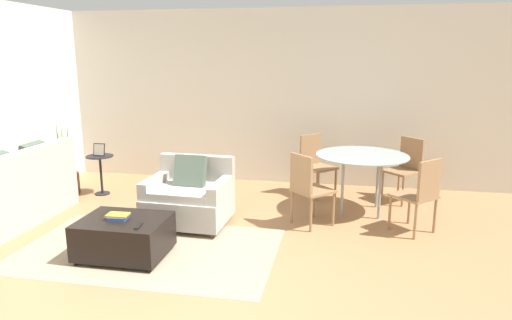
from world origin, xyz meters
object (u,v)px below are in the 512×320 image
(armchair, at_px, (189,198))
(picture_frame, at_px, (99,150))
(ottoman, at_px, (124,236))
(potted_plant, at_px, (66,178))
(couch, at_px, (12,196))
(dining_chair_near_left, at_px, (308,185))
(side_table, at_px, (101,167))
(dining_table, at_px, (362,161))
(dining_chair_near_right, at_px, (421,191))
(book_stack, at_px, (118,216))
(dining_chair_far_right, at_px, (406,165))
(tv_remote_primary, at_px, (138,226))
(dining_chair_far_left, at_px, (315,161))

(armchair, relative_size, picture_frame, 5.44)
(ottoman, bearing_deg, potted_plant, 135.14)
(couch, distance_m, armchair, 2.21)
(picture_frame, bearing_deg, couch, -111.10)
(picture_frame, bearing_deg, potted_plant, -173.83)
(picture_frame, bearing_deg, dining_chair_near_left, -13.10)
(side_table, distance_m, dining_chair_near_left, 3.21)
(dining_table, bearing_deg, dining_chair_near_right, -45.00)
(dining_chair_near_left, bearing_deg, potted_plant, 169.72)
(book_stack, distance_m, dining_table, 3.12)
(dining_table, height_order, dining_chair_near_left, dining_chair_near_left)
(potted_plant, height_order, picture_frame, potted_plant)
(potted_plant, distance_m, dining_table, 4.35)
(potted_plant, relative_size, dining_table, 0.95)
(couch, relative_size, dining_chair_far_right, 1.89)
(picture_frame, bearing_deg, dining_table, -1.19)
(tv_remote_primary, bearing_deg, dining_chair_near_left, 41.98)
(book_stack, relative_size, dining_chair_far_left, 0.25)
(potted_plant, distance_m, dining_chair_near_right, 5.03)
(potted_plant, relative_size, dining_chair_near_left, 1.26)
(tv_remote_primary, relative_size, dining_chair_far_right, 0.18)
(ottoman, distance_m, potted_plant, 2.68)
(picture_frame, xyz_separation_m, dining_chair_near_right, (4.42, -0.73, -0.16))
(dining_table, bearing_deg, dining_chair_near_left, -135.00)
(ottoman, xyz_separation_m, tv_remote_primary, (0.24, -0.16, 0.19))
(side_table, bearing_deg, dining_chair_far_left, 10.33)
(tv_remote_primary, height_order, dining_table, dining_table)
(potted_plant, height_order, dining_chair_far_right, potted_plant)
(picture_frame, bearing_deg, dining_chair_near_right, -9.34)
(ottoman, distance_m, dining_chair_near_left, 2.18)
(picture_frame, xyz_separation_m, dining_chair_far_left, (3.12, 0.57, -0.16))
(tv_remote_primary, xyz_separation_m, side_table, (-1.59, 2.11, 0.00))
(armchair, distance_m, dining_chair_near_right, 2.74)
(couch, distance_m, ottoman, 1.96)
(ottoman, height_order, tv_remote_primary, tv_remote_primary)
(book_stack, relative_size, potted_plant, 0.20)
(dining_chair_far_right, bearing_deg, book_stack, -141.06)
(book_stack, relative_size, side_table, 0.38)
(potted_plant, bearing_deg, couch, -87.02)
(couch, height_order, dining_chair_far_left, couch)
(dining_chair_far_left, bearing_deg, ottoman, -125.26)
(potted_plant, relative_size, picture_frame, 6.20)
(picture_frame, bearing_deg, side_table, 90.00)
(ottoman, distance_m, dining_chair_near_right, 3.32)
(dining_chair_far_left, bearing_deg, tv_remote_primary, -119.84)
(book_stack, relative_size, picture_frame, 1.23)
(couch, xyz_separation_m, tv_remote_primary, (2.08, -0.84, 0.08))
(side_table, distance_m, dining_chair_near_right, 4.48)
(potted_plant, height_order, side_table, potted_plant)
(ottoman, xyz_separation_m, dining_chair_near_left, (1.78, 1.22, 0.29))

